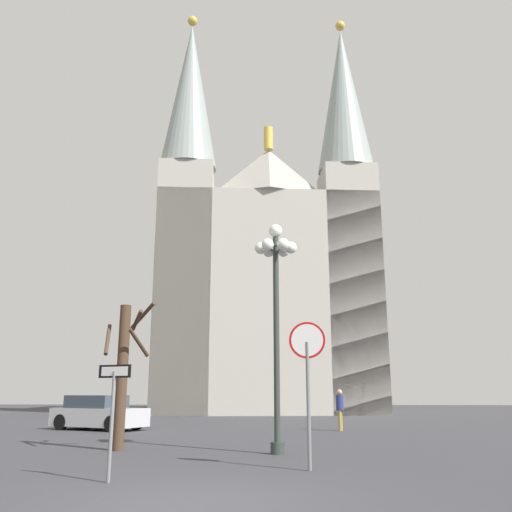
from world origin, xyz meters
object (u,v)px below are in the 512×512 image
at_px(stop_sign, 308,364).
at_px(parked_car_near_silver, 99,413).
at_px(street_lamp, 276,289).
at_px(one_way_arrow_sign, 113,404).
at_px(cathedral, 265,283).
at_px(pedestrian_walking, 340,406).
at_px(bare_tree, 123,370).

relative_size(stop_sign, parked_car_near_silver, 0.69).
bearing_deg(parked_car_near_silver, street_lamp, -48.13).
xyz_separation_m(street_lamp, parked_car_near_silver, (-7.79, 8.70, -3.64)).
relative_size(one_way_arrow_sign, street_lamp, 0.33).
bearing_deg(one_way_arrow_sign, stop_sign, 25.63).
xyz_separation_m(cathedral, parked_car_near_silver, (-6.15, -19.15, -9.27)).
xyz_separation_m(street_lamp, pedestrian_walking, (2.35, 8.72, -3.31)).
distance_m(one_way_arrow_sign, pedestrian_walking, 14.42).
distance_m(parked_car_near_silver, pedestrian_walking, 10.15).
bearing_deg(street_lamp, stop_sign, -76.05).
relative_size(street_lamp, pedestrian_walking, 3.74).
bearing_deg(cathedral, parked_car_near_silver, -107.79).
relative_size(parked_car_near_silver, pedestrian_walking, 2.64).
distance_m(cathedral, parked_car_near_silver, 22.15).
xyz_separation_m(bare_tree, parked_car_near_silver, (-3.43, 8.07, -1.49)).
bearing_deg(cathedral, pedestrian_walking, -78.18).
bearing_deg(street_lamp, bare_tree, 171.90).
xyz_separation_m(one_way_arrow_sign, street_lamp, (2.87, 4.71, 2.96)).
relative_size(cathedral, stop_sign, 10.41).
bearing_deg(pedestrian_walking, stop_sign, -97.86).
distance_m(bare_tree, parked_car_near_silver, 8.90).
height_order(one_way_arrow_sign, pedestrian_walking, one_way_arrow_sign).
height_order(street_lamp, parked_car_near_silver, street_lamp).
bearing_deg(parked_car_near_silver, bare_tree, -66.96).
bearing_deg(bare_tree, one_way_arrow_sign, -74.43).
height_order(one_way_arrow_sign, bare_tree, bare_tree).
distance_m(cathedral, pedestrian_walking, 21.49).
bearing_deg(bare_tree, parked_car_near_silver, 113.04).
relative_size(cathedral, bare_tree, 7.66).
bearing_deg(cathedral, bare_tree, -95.69).
distance_m(one_way_arrow_sign, bare_tree, 5.59).
distance_m(one_way_arrow_sign, street_lamp, 6.26).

